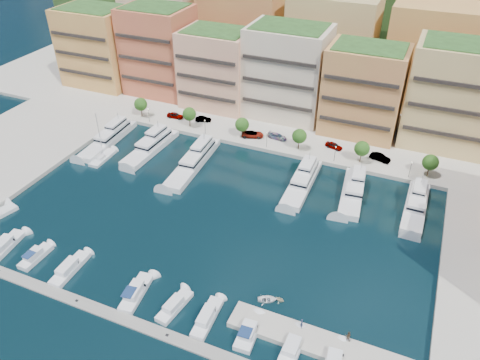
% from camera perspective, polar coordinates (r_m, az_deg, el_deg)
% --- Properties ---
extents(ground, '(400.00, 400.00, 0.00)m').
position_cam_1_polar(ground, '(100.20, -3.07, -4.72)').
color(ground, black).
rests_on(ground, ground).
extents(north_quay, '(220.00, 64.00, 2.00)m').
position_cam_1_polar(north_quay, '(149.88, 7.44, 9.19)').
color(north_quay, '#9E998E').
rests_on(north_quay, ground).
extents(hillside, '(240.00, 40.00, 58.00)m').
position_cam_1_polar(hillside, '(193.29, 11.77, 14.63)').
color(hillside, '#1D3415').
rests_on(hillside, ground).
extents(south_pontoon, '(72.00, 2.20, 0.35)m').
position_cam_1_polar(south_pontoon, '(83.73, -14.36, -16.04)').
color(south_pontoon, gray).
rests_on(south_pontoon, ground).
extents(finger_pier, '(32.00, 5.00, 2.00)m').
position_cam_1_polar(finger_pier, '(79.01, 10.45, -19.48)').
color(finger_pier, '#9E998E').
rests_on(finger_pier, ground).
extents(apartment_0, '(22.00, 16.50, 24.80)m').
position_cam_1_polar(apartment_0, '(164.34, -16.95, 15.32)').
color(apartment_0, '#D89F4F').
rests_on(apartment_0, north_quay).
extents(apartment_1, '(20.00, 16.50, 26.80)m').
position_cam_1_polar(apartment_1, '(152.99, -9.84, 15.30)').
color(apartment_1, '#BB573E').
rests_on(apartment_1, north_quay).
extents(apartment_2, '(20.00, 15.50, 22.80)m').
position_cam_1_polar(apartment_2, '(142.20, -2.78, 13.41)').
color(apartment_2, '#E0A77D').
rests_on(apartment_2, north_quay).
extents(apartment_3, '(22.00, 16.50, 25.80)m').
position_cam_1_polar(apartment_3, '(136.13, 5.78, 12.98)').
color(apartment_3, beige).
rests_on(apartment_3, north_quay).
extents(apartment_4, '(20.00, 15.50, 23.80)m').
position_cam_1_polar(apartment_4, '(130.31, 14.83, 10.52)').
color(apartment_4, '#BC8B46').
rests_on(apartment_4, north_quay).
extents(apartment_5, '(22.00, 16.50, 26.80)m').
position_cam_1_polar(apartment_5, '(130.80, 24.63, 9.31)').
color(apartment_5, tan).
rests_on(apartment_5, north_quay).
extents(backblock_0, '(26.00, 18.00, 30.00)m').
position_cam_1_polar(backblock_0, '(175.88, -9.18, 18.44)').
color(backblock_0, beige).
rests_on(backblock_0, north_quay).
extents(backblock_1, '(26.00, 18.00, 30.00)m').
position_cam_1_polar(backblock_1, '(162.47, 0.35, 17.53)').
color(backblock_1, '#BC8B46').
rests_on(backblock_1, north_quay).
extents(backblock_2, '(26.00, 18.00, 30.00)m').
position_cam_1_polar(backblock_2, '(153.82, 11.11, 15.94)').
color(backblock_2, tan).
rests_on(backblock_2, north_quay).
extents(backblock_3, '(26.00, 18.00, 30.00)m').
position_cam_1_polar(backblock_3, '(150.75, 22.50, 13.64)').
color(backblock_3, '#D89F4F').
rests_on(backblock_3, north_quay).
extents(tree_0, '(3.80, 3.80, 5.65)m').
position_cam_1_polar(tree_0, '(140.25, -12.02, 9.02)').
color(tree_0, '#473323').
rests_on(tree_0, north_quay).
extents(tree_1, '(3.80, 3.80, 5.65)m').
position_cam_1_polar(tree_1, '(132.31, -6.20, 8.00)').
color(tree_1, '#473323').
rests_on(tree_1, north_quay).
extents(tree_2, '(3.80, 3.80, 5.65)m').
position_cam_1_polar(tree_2, '(125.92, 0.25, 6.77)').
color(tree_2, '#473323').
rests_on(tree_2, north_quay).
extents(tree_3, '(3.80, 3.80, 5.65)m').
position_cam_1_polar(tree_3, '(121.31, 7.25, 5.33)').
color(tree_3, '#473323').
rests_on(tree_3, north_quay).
extents(tree_4, '(3.80, 3.80, 5.65)m').
position_cam_1_polar(tree_4, '(118.70, 14.64, 3.72)').
color(tree_4, '#473323').
rests_on(tree_4, north_quay).
extents(tree_5, '(3.80, 3.80, 5.65)m').
position_cam_1_polar(tree_5, '(118.21, 22.20, 2.00)').
color(tree_5, '#473323').
rests_on(tree_5, north_quay).
extents(lamppost_0, '(0.30, 0.30, 4.20)m').
position_cam_1_polar(lamppost_0, '(136.83, -11.10, 8.04)').
color(lamppost_0, black).
rests_on(lamppost_0, north_quay).
extents(lamppost_1, '(0.30, 0.30, 4.20)m').
position_cam_1_polar(lamppost_1, '(128.33, -4.30, 6.77)').
color(lamppost_1, black).
rests_on(lamppost_1, north_quay).
extents(lamppost_2, '(0.30, 0.30, 4.20)m').
position_cam_1_polar(lamppost_2, '(121.91, 3.30, 5.23)').
color(lamppost_2, black).
rests_on(lamppost_2, north_quay).
extents(lamppost_3, '(0.30, 0.30, 4.20)m').
position_cam_1_polar(lamppost_3, '(117.92, 11.53, 3.44)').
color(lamppost_3, black).
rests_on(lamppost_3, north_quay).
extents(lamppost_4, '(0.30, 0.30, 4.20)m').
position_cam_1_polar(lamppost_4, '(116.60, 20.10, 1.51)').
color(lamppost_4, black).
rests_on(lamppost_4, north_quay).
extents(yacht_0, '(5.59, 22.27, 7.30)m').
position_cam_1_polar(yacht_0, '(131.97, -15.57, 5.06)').
color(yacht_0, silver).
rests_on(yacht_0, ground).
extents(yacht_1, '(5.75, 20.58, 7.30)m').
position_cam_1_polar(yacht_1, '(125.55, -10.69, 4.14)').
color(yacht_1, silver).
rests_on(yacht_1, ground).
extents(yacht_2, '(6.20, 24.83, 7.30)m').
position_cam_1_polar(yacht_2, '(117.75, -5.53, 2.49)').
color(yacht_2, silver).
rests_on(yacht_2, ground).
extents(yacht_4, '(5.14, 20.51, 7.30)m').
position_cam_1_polar(yacht_4, '(110.56, 7.65, -0.09)').
color(yacht_4, silver).
rests_on(yacht_4, ground).
extents(yacht_5, '(6.59, 19.01, 7.30)m').
position_cam_1_polar(yacht_5, '(109.47, 13.63, -1.16)').
color(yacht_5, silver).
rests_on(yacht_5, ground).
extents(yacht_6, '(4.47, 18.60, 7.30)m').
position_cam_1_polar(yacht_6, '(109.03, 20.67, -2.78)').
color(yacht_6, silver).
rests_on(yacht_6, ground).
extents(cruiser_0, '(3.98, 9.32, 2.55)m').
position_cam_1_polar(cruiser_0, '(103.59, -26.71, -7.20)').
color(cruiser_0, silver).
rests_on(cruiser_0, ground).
extents(cruiser_1, '(2.53, 7.16, 2.66)m').
position_cam_1_polar(cruiser_1, '(98.62, -23.68, -8.55)').
color(cruiser_1, silver).
rests_on(cruiser_1, ground).
extents(cruiser_2, '(2.99, 9.23, 2.55)m').
position_cam_1_polar(cruiser_2, '(93.71, -20.06, -10.16)').
color(cruiser_2, silver).
rests_on(cruiser_2, ground).
extents(cruiser_4, '(3.88, 9.23, 2.66)m').
position_cam_1_polar(cruiser_4, '(86.17, -12.57, -13.26)').
color(cruiser_4, silver).
rests_on(cruiser_4, ground).
extents(cruiser_5, '(3.39, 8.08, 2.55)m').
position_cam_1_polar(cruiser_5, '(83.00, -8.01, -15.01)').
color(cruiser_5, silver).
rests_on(cruiser_5, ground).
extents(cruiser_6, '(2.86, 8.75, 2.55)m').
position_cam_1_polar(cruiser_6, '(80.85, -4.04, -16.44)').
color(cruiser_6, silver).
rests_on(cruiser_6, ground).
extents(cruiser_7, '(3.24, 7.36, 2.66)m').
position_cam_1_polar(cruiser_7, '(78.84, 1.03, -18.12)').
color(cruiser_7, silver).
rests_on(cruiser_7, ground).
extents(cruiser_8, '(2.77, 7.37, 2.55)m').
position_cam_1_polar(cruiser_8, '(77.55, 6.36, -19.72)').
color(cruiser_8, silver).
rests_on(cruiser_8, ground).
extents(sailboat_2, '(2.94, 8.56, 13.20)m').
position_cam_1_polar(sailboat_2, '(124.44, -16.40, 2.54)').
color(sailboat_2, silver).
rests_on(sailboat_2, ground).
extents(tender_1, '(1.94, 1.77, 0.89)m').
position_cam_1_polar(tender_1, '(83.68, 4.89, -14.29)').
color(tender_1, beige).
rests_on(tender_1, ground).
extents(tender_0, '(4.14, 3.65, 0.71)m').
position_cam_1_polar(tender_0, '(83.65, 3.39, -14.31)').
color(tender_0, white).
rests_on(tender_0, ground).
extents(car_0, '(4.94, 2.31, 1.64)m').
position_cam_1_polar(car_0, '(138.67, -7.91, 7.81)').
color(car_0, gray).
rests_on(car_0, north_quay).
extents(car_1, '(4.75, 2.87, 1.48)m').
position_cam_1_polar(car_1, '(135.81, -4.51, 7.41)').
color(car_1, gray).
rests_on(car_1, north_quay).
extents(car_2, '(6.49, 4.41, 1.65)m').
position_cam_1_polar(car_2, '(127.35, 1.56, 5.60)').
color(car_2, gray).
rests_on(car_2, north_quay).
extents(car_3, '(5.35, 2.55, 1.51)m').
position_cam_1_polar(car_3, '(126.81, 4.57, 5.33)').
color(car_3, gray).
rests_on(car_3, north_quay).
extents(car_4, '(4.92, 3.07, 1.56)m').
position_cam_1_polar(car_4, '(124.47, 11.38, 4.13)').
color(car_4, gray).
rests_on(car_4, north_quay).
extents(car_5, '(5.42, 3.08, 1.69)m').
position_cam_1_polar(car_5, '(122.00, 16.71, 2.65)').
color(car_5, gray).
rests_on(car_5, north_quay).
extents(person_0, '(0.71, 0.82, 1.90)m').
position_cam_1_polar(person_0, '(78.82, 7.54, -16.94)').
color(person_0, '#242D49').
rests_on(person_0, finger_pier).
extents(person_1, '(0.98, 0.79, 1.92)m').
position_cam_1_polar(person_1, '(78.54, 13.05, -18.04)').
color(person_1, '#4D3E2E').
rests_on(person_1, finger_pier).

